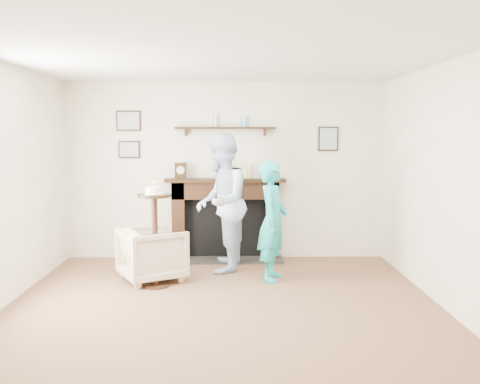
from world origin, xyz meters
name	(u,v)px	position (x,y,z in m)	size (l,w,h in m)	color
ground	(223,316)	(0.00, 0.00, 0.00)	(5.00, 5.00, 0.00)	brown
room_shell	(223,148)	(0.00, 0.69, 1.62)	(4.54, 5.02, 2.52)	beige
armchair	(153,280)	(-0.87, 1.29, 0.00)	(0.69, 0.71, 0.65)	tan
man	(221,270)	(-0.05, 1.77, 0.00)	(0.86, 0.67, 1.78)	#AAB7D4
woman	(272,279)	(0.58, 1.31, 0.00)	(0.53, 0.35, 1.45)	#21C0BB
pedestal_table	(155,222)	(-0.80, 1.04, 0.76)	(0.39, 0.39, 1.24)	black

